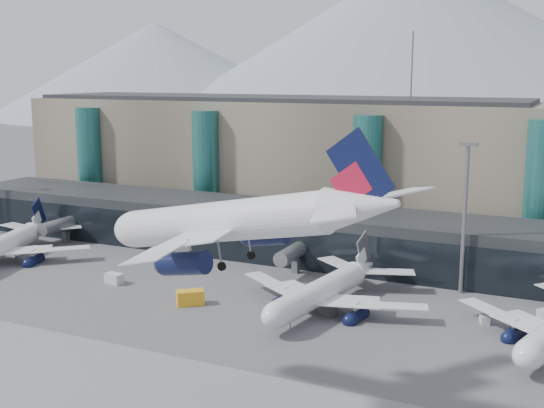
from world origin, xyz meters
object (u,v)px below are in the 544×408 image
at_px(hero_jet, 249,210).
at_px(lightmast_mid, 465,210).
at_px(veh_c, 327,308).
at_px(veh_g, 485,319).
at_px(veh_a, 114,278).
at_px(veh_b, 180,270).
at_px(jet_parked_left, 10,237).
at_px(jet_parked_mid, 330,280).
at_px(veh_h, 190,298).
at_px(veh_f, 18,241).

bearing_deg(hero_jet, lightmast_mid, 85.33).
bearing_deg(veh_c, veh_g, 50.45).
xyz_separation_m(lightmast_mid, veh_g, (5.81, -13.23, -13.79)).
bearing_deg(veh_a, lightmast_mid, 29.31).
bearing_deg(lightmast_mid, veh_b, -167.83).
distance_m(jet_parked_left, jet_parked_mid, 68.37).
bearing_deg(lightmast_mid, veh_c, -130.97).
xyz_separation_m(veh_a, veh_h, (18.20, -3.91, 0.27)).
relative_size(lightmast_mid, veh_f, 7.25).
relative_size(hero_jet, veh_h, 8.75).
bearing_deg(veh_g, jet_parked_mid, -102.72).
relative_size(veh_b, veh_f, 0.63).
bearing_deg(veh_a, veh_f, 169.13).
height_order(veh_f, veh_g, veh_f).
height_order(jet_parked_mid, veh_b, jet_parked_mid).
distance_m(lightmast_mid, hero_jet, 55.52).
xyz_separation_m(lightmast_mid, veh_b, (-49.16, -10.61, -13.78)).
xyz_separation_m(veh_a, veh_f, (-35.74, 13.06, 0.08)).
height_order(lightmast_mid, veh_h, lightmast_mid).
relative_size(veh_f, veh_h, 0.82).
relative_size(veh_c, veh_g, 1.50).
bearing_deg(jet_parked_left, veh_h, -117.23).
bearing_deg(veh_h, jet_parked_left, 129.73).
xyz_separation_m(jet_parked_left, veh_b, (37.03, 5.01, -3.68)).
bearing_deg(veh_h, lightmast_mid, -6.96).
relative_size(jet_parked_mid, veh_c, 10.64).
bearing_deg(lightmast_mid, hero_jet, -103.65).
height_order(veh_c, veh_g, veh_c).
relative_size(veh_c, veh_f, 0.92).
distance_m(veh_a, veh_c, 39.73).
height_order(jet_parked_mid, veh_c, jet_parked_mid).
bearing_deg(jet_parked_mid, lightmast_mid, -40.00).
xyz_separation_m(lightmast_mid, jet_parked_mid, (-17.82, -15.61, -10.19)).
distance_m(lightmast_mid, veh_g, 19.97).
bearing_deg(veh_a, jet_parked_mid, 16.69).
xyz_separation_m(lightmast_mid, jet_parked_left, (-86.20, -15.62, -10.10)).
height_order(veh_b, veh_h, veh_h).
relative_size(hero_jet, jet_parked_left, 1.05).
height_order(hero_jet, veh_a, hero_jet).
xyz_separation_m(jet_parked_left, veh_a, (29.66, -5.07, -3.41)).
bearing_deg(hero_jet, veh_b, 139.28).
distance_m(jet_parked_left, veh_h, 48.79).
distance_m(lightmast_mid, veh_h, 47.44).
height_order(lightmast_mid, jet_parked_left, lightmast_mid).
distance_m(jet_parked_mid, veh_g, 24.03).
distance_m(lightmast_mid, jet_parked_left, 88.18).
distance_m(veh_a, veh_g, 62.80).
xyz_separation_m(veh_b, veh_h, (10.82, -14.00, 0.55)).
bearing_deg(veh_a, veh_h, -2.93).
bearing_deg(veh_b, hero_jet, -116.52).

